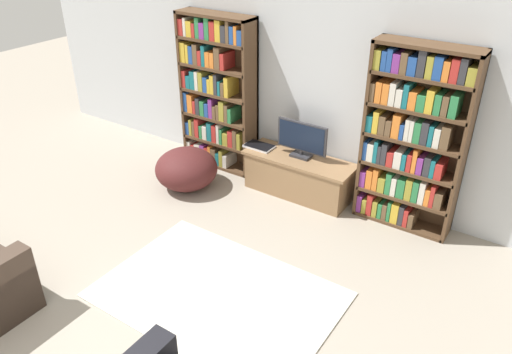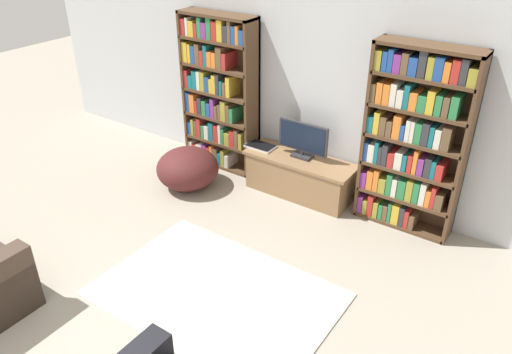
{
  "view_description": "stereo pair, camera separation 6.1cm",
  "coord_description": "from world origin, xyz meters",
  "px_view_note": "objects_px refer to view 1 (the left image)",
  "views": [
    {
      "loc": [
        2.41,
        -0.69,
        3.15
      ],
      "look_at": [
        -0.02,
        2.95,
        0.7
      ],
      "focal_mm": 35.0,
      "sensor_mm": 36.0,
      "label": 1
    },
    {
      "loc": [
        2.46,
        -0.65,
        3.15
      ],
      "look_at": [
        -0.02,
        2.95,
        0.7
      ],
      "focal_mm": 35.0,
      "sensor_mm": 36.0,
      "label": 2
    }
  ],
  "objects_px": {
    "tv_stand": "(298,176)",
    "television": "(302,139)",
    "bookshelf_left": "(216,93)",
    "laptop": "(259,146)",
    "bookshelf_right": "(412,139)",
    "beanbag_ottoman": "(186,169)"
  },
  "relations": [
    {
      "from": "bookshelf_right",
      "to": "laptop",
      "type": "height_order",
      "value": "bookshelf_right"
    },
    {
      "from": "laptop",
      "to": "beanbag_ottoman",
      "type": "distance_m",
      "value": 0.94
    },
    {
      "from": "bookshelf_left",
      "to": "television",
      "type": "distance_m",
      "value": 1.33
    },
    {
      "from": "bookshelf_left",
      "to": "television",
      "type": "bearing_deg",
      "value": -3.11
    },
    {
      "from": "television",
      "to": "bookshelf_right",
      "type": "bearing_deg",
      "value": 3.27
    },
    {
      "from": "tv_stand",
      "to": "bookshelf_right",
      "type": "bearing_deg",
      "value": 5.2
    },
    {
      "from": "tv_stand",
      "to": "bookshelf_left",
      "type": "bearing_deg",
      "value": 175.06
    },
    {
      "from": "tv_stand",
      "to": "beanbag_ottoman",
      "type": "xyz_separation_m",
      "value": [
        -1.23,
        -0.62,
        0.0
      ]
    },
    {
      "from": "tv_stand",
      "to": "television",
      "type": "bearing_deg",
      "value": 90.0
    },
    {
      "from": "bookshelf_left",
      "to": "television",
      "type": "height_order",
      "value": "bookshelf_left"
    },
    {
      "from": "bookshelf_left",
      "to": "tv_stand",
      "type": "bearing_deg",
      "value": -4.94
    },
    {
      "from": "tv_stand",
      "to": "laptop",
      "type": "relative_size",
      "value": 3.79
    },
    {
      "from": "tv_stand",
      "to": "television",
      "type": "relative_size",
      "value": 2.14
    },
    {
      "from": "laptop",
      "to": "tv_stand",
      "type": "bearing_deg",
      "value": 2.2
    },
    {
      "from": "bookshelf_left",
      "to": "laptop",
      "type": "xyz_separation_m",
      "value": [
        0.75,
        -0.13,
        -0.5
      ]
    },
    {
      "from": "laptop",
      "to": "television",
      "type": "bearing_deg",
      "value": 6.51
    },
    {
      "from": "bookshelf_right",
      "to": "television",
      "type": "distance_m",
      "value": 1.26
    },
    {
      "from": "bookshelf_left",
      "to": "beanbag_ottoman",
      "type": "bearing_deg",
      "value": -84.63
    },
    {
      "from": "bookshelf_right",
      "to": "laptop",
      "type": "relative_size",
      "value": 5.58
    },
    {
      "from": "bookshelf_left",
      "to": "beanbag_ottoman",
      "type": "xyz_separation_m",
      "value": [
        0.07,
        -0.73,
        -0.75
      ]
    },
    {
      "from": "bookshelf_left",
      "to": "bookshelf_right",
      "type": "xyz_separation_m",
      "value": [
        2.52,
        -0.0,
        0.01
      ]
    },
    {
      "from": "bookshelf_right",
      "to": "laptop",
      "type": "bearing_deg",
      "value": -175.72
    }
  ]
}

